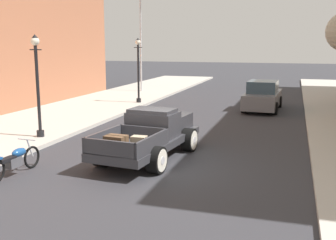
{
  "coord_description": "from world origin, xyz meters",
  "views": [
    {
      "loc": [
        3.86,
        -11.3,
        3.66
      ],
      "look_at": [
        -0.33,
        2.22,
        1.0
      ],
      "focal_mm": 43.53,
      "sensor_mm": 36.0,
      "label": 1
    }
  ],
  "objects_px": {
    "motorcycle_parked": "(14,160)",
    "car_background_grey": "(263,96)",
    "flagpole": "(143,14)",
    "hotrod_truck_gunmetal": "(152,134)",
    "street_lamp_near": "(37,78)",
    "street_lamp_far": "(138,65)"
  },
  "relations": [
    {
      "from": "street_lamp_near",
      "to": "street_lamp_far",
      "type": "distance_m",
      "value": 9.82
    },
    {
      "from": "motorcycle_parked",
      "to": "street_lamp_near",
      "type": "bearing_deg",
      "value": 115.03
    },
    {
      "from": "hotrod_truck_gunmetal",
      "to": "street_lamp_far",
      "type": "height_order",
      "value": "street_lamp_far"
    },
    {
      "from": "car_background_grey",
      "to": "hotrod_truck_gunmetal",
      "type": "bearing_deg",
      "value": -104.23
    },
    {
      "from": "car_background_grey",
      "to": "street_lamp_near",
      "type": "bearing_deg",
      "value": -127.24
    },
    {
      "from": "motorcycle_parked",
      "to": "flagpole",
      "type": "height_order",
      "value": "flagpole"
    },
    {
      "from": "car_background_grey",
      "to": "street_lamp_far",
      "type": "xyz_separation_m",
      "value": [
        -7.35,
        -0.14,
        1.62
      ]
    },
    {
      "from": "street_lamp_near",
      "to": "flagpole",
      "type": "bearing_deg",
      "value": 95.83
    },
    {
      "from": "hotrod_truck_gunmetal",
      "to": "motorcycle_parked",
      "type": "relative_size",
      "value": 2.38
    },
    {
      "from": "car_background_grey",
      "to": "street_lamp_near",
      "type": "xyz_separation_m",
      "value": [
        -7.57,
        -9.95,
        1.62
      ]
    },
    {
      "from": "motorcycle_parked",
      "to": "street_lamp_far",
      "type": "distance_m",
      "value": 13.9
    },
    {
      "from": "flagpole",
      "to": "hotrod_truck_gunmetal",
      "type": "bearing_deg",
      "value": -68.66
    },
    {
      "from": "motorcycle_parked",
      "to": "car_background_grey",
      "type": "height_order",
      "value": "car_background_grey"
    },
    {
      "from": "street_lamp_near",
      "to": "street_lamp_far",
      "type": "bearing_deg",
      "value": 88.73
    },
    {
      "from": "street_lamp_near",
      "to": "hotrod_truck_gunmetal",
      "type": "bearing_deg",
      "value": -9.87
    },
    {
      "from": "car_background_grey",
      "to": "street_lamp_far",
      "type": "distance_m",
      "value": 7.53
    },
    {
      "from": "street_lamp_far",
      "to": "street_lamp_near",
      "type": "bearing_deg",
      "value": -91.27
    },
    {
      "from": "street_lamp_near",
      "to": "flagpole",
      "type": "relative_size",
      "value": 0.42
    },
    {
      "from": "motorcycle_parked",
      "to": "street_lamp_near",
      "type": "height_order",
      "value": "street_lamp_near"
    },
    {
      "from": "flagpole",
      "to": "car_background_grey",
      "type": "bearing_deg",
      "value": -31.66
    },
    {
      "from": "street_lamp_near",
      "to": "street_lamp_far",
      "type": "height_order",
      "value": "same"
    },
    {
      "from": "car_background_grey",
      "to": "street_lamp_near",
      "type": "distance_m",
      "value": 12.61
    }
  ]
}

